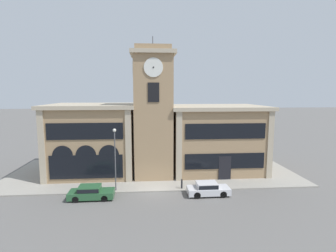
{
  "coord_description": "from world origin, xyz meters",
  "views": [
    {
      "loc": [
        -0.72,
        -26.77,
        10.58
      ],
      "look_at": [
        1.64,
        3.17,
        6.72
      ],
      "focal_mm": 28.0,
      "sensor_mm": 36.0,
      "label": 1
    }
  ],
  "objects_px": {
    "parked_car_mid": "(208,188)",
    "bollard": "(182,184)",
    "street_lamp": "(115,151)",
    "parked_car_near": "(91,192)"
  },
  "relations": [
    {
      "from": "parked_car_near",
      "to": "parked_car_mid",
      "type": "bearing_deg",
      "value": -0.57
    },
    {
      "from": "parked_car_near",
      "to": "street_lamp",
      "type": "bearing_deg",
      "value": 37.34
    },
    {
      "from": "bollard",
      "to": "street_lamp",
      "type": "bearing_deg",
      "value": 179.86
    },
    {
      "from": "street_lamp",
      "to": "bollard",
      "type": "xyz_separation_m",
      "value": [
        7.12,
        -0.02,
        -3.77
      ]
    },
    {
      "from": "parked_car_mid",
      "to": "bollard",
      "type": "bearing_deg",
      "value": 144.45
    },
    {
      "from": "parked_car_near",
      "to": "street_lamp",
      "type": "height_order",
      "value": "street_lamp"
    },
    {
      "from": "parked_car_mid",
      "to": "street_lamp",
      "type": "xyz_separation_m",
      "value": [
        -9.61,
        1.76,
        3.72
      ]
    },
    {
      "from": "street_lamp",
      "to": "bollard",
      "type": "height_order",
      "value": "street_lamp"
    },
    {
      "from": "parked_car_mid",
      "to": "parked_car_near",
      "type": "bearing_deg",
      "value": 179.43
    },
    {
      "from": "parked_car_mid",
      "to": "bollard",
      "type": "height_order",
      "value": "parked_car_mid"
    }
  ]
}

